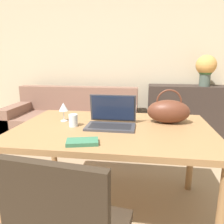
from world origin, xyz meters
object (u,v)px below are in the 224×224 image
at_px(wine_glass, 63,108).
at_px(flower_vase, 206,68).
at_px(laptop, 112,118).
at_px(handbag, 168,111).
at_px(couch, 73,123).
at_px(drinking_glass, 73,120).

relative_size(wine_glass, flower_vase, 0.34).
bearing_deg(laptop, handbag, 17.44).
height_order(wine_glass, handbag, handbag).
height_order(handbag, flower_vase, flower_vase).
bearing_deg(couch, laptop, -61.54).
relative_size(couch, laptop, 5.31).
height_order(laptop, flower_vase, flower_vase).
height_order(drinking_glass, wine_glass, wine_glass).
bearing_deg(handbag, drinking_glass, -164.64).
xyz_separation_m(laptop, flower_vase, (1.15, 1.87, 0.33)).
relative_size(drinking_glass, wine_glass, 0.60).
relative_size(laptop, flower_vase, 0.80).
height_order(couch, handbag, handbag).
bearing_deg(drinking_glass, handbag, 15.36).
xyz_separation_m(handbag, flower_vase, (0.71, 1.73, 0.29)).
bearing_deg(couch, handbag, -47.62).
bearing_deg(drinking_glass, flower_vase, 53.16).
xyz_separation_m(drinking_glass, wine_glass, (-0.12, 0.13, 0.07)).
distance_m(laptop, drinking_glass, 0.30).
height_order(wine_glass, flower_vase, flower_vase).
distance_m(handbag, flower_vase, 1.89).
distance_m(laptop, handbag, 0.47).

